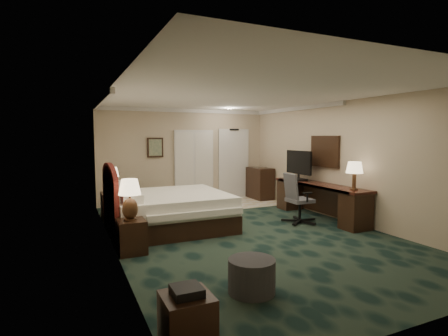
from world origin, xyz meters
name	(u,v)px	position (x,y,z in m)	size (l,w,h in m)	color
floor	(245,233)	(0.00, 0.00, 0.00)	(5.00, 7.50, 0.00)	black
ceiling	(246,95)	(0.00, 0.00, 2.70)	(5.00, 7.50, 0.00)	white
wall_back	(185,156)	(0.00, 3.75, 1.35)	(5.00, 0.00, 2.70)	#C0AA8C
wall_front	(426,193)	(0.00, -3.75, 1.35)	(5.00, 0.00, 2.70)	#C0AA8C
wall_left	(112,170)	(-2.50, 0.00, 1.35)	(0.00, 7.50, 2.70)	#C0AA8C
wall_right	(344,161)	(2.50, 0.00, 1.35)	(0.00, 7.50, 2.70)	#C0AA8C
crown_molding	(246,98)	(0.00, 0.00, 2.65)	(5.00, 7.50, 0.10)	silver
tile_patch	(225,204)	(0.90, 2.90, 0.01)	(3.20, 1.70, 0.01)	beige
headboard	(110,199)	(-2.44, 1.00, 0.70)	(0.12, 2.00, 1.40)	#521C15
entry_door	(233,164)	(1.55, 3.72, 1.05)	(1.02, 0.06, 2.18)	silver
closet_doors	(194,166)	(0.25, 3.71, 1.05)	(1.20, 0.06, 2.10)	silver
wall_art	(155,148)	(-0.90, 3.71, 1.60)	(0.45, 0.06, 0.55)	#496755
wall_mirror	(325,151)	(2.46, 0.60, 1.55)	(0.05, 0.95, 0.75)	white
bed	(170,211)	(-1.25, 0.98, 0.36)	(2.29, 2.12, 0.73)	white
nightstand_near	(132,236)	(-2.26, -0.29, 0.27)	(0.44, 0.50, 0.55)	black
nightstand_far	(112,205)	(-2.24, 2.45, 0.30)	(0.47, 0.54, 0.59)	black
lamp_near	(130,200)	(-2.28, -0.32, 0.89)	(0.36, 0.36, 0.67)	black
lamp_far	(112,180)	(-2.22, 2.49, 0.89)	(0.32, 0.32, 0.60)	black
bed_bench	(217,211)	(-0.09, 1.23, 0.20)	(0.40, 1.16, 0.39)	maroon
ottoman	(252,276)	(-1.18, -2.39, 0.21)	(0.58, 0.58, 0.41)	#2A2A2B
side_table	(187,321)	(-2.25, -3.12, 0.24)	(0.44, 0.44, 0.48)	black
desk	(319,201)	(2.18, 0.43, 0.40)	(0.60, 2.80, 0.81)	black
tv	(299,166)	(2.12, 1.15, 1.18)	(0.08, 0.96, 0.75)	black
desk_lamp	(354,176)	(2.18, -0.64, 1.10)	(0.34, 0.34, 0.59)	black
desk_chair	(300,198)	(1.47, 0.22, 0.55)	(0.64, 0.60, 1.11)	#4D4D4D
minibar	(260,183)	(2.20, 3.20, 0.48)	(0.50, 0.91, 0.96)	black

